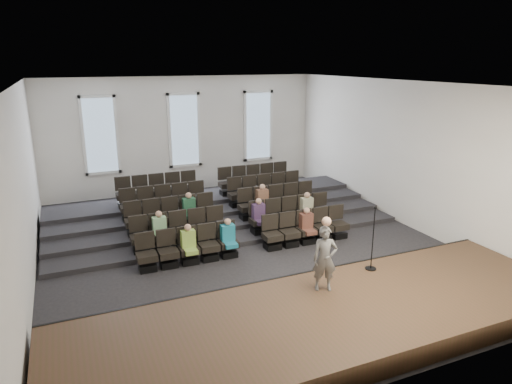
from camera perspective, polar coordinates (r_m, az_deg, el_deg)
ground at (r=14.56m, az=-1.55°, el=-6.68°), size 14.00×14.00×0.00m
ceiling at (r=13.43m, az=-1.72°, el=13.42°), size 12.00×14.00×0.02m
wall_back at (r=20.36m, az=-8.97°, el=7.09°), size 12.00×0.04×5.00m
wall_front at (r=8.00m, az=17.36°, el=-7.93°), size 12.00×0.04×5.00m
wall_left at (r=12.93m, az=-27.30°, el=0.19°), size 0.04×14.00×5.00m
wall_right at (r=16.89m, az=17.79°, el=4.65°), size 0.04×14.00×5.00m
stage at (r=10.39m, az=9.25°, el=-15.45°), size 11.80×3.60×0.50m
stage_lip at (r=11.72m, az=4.57°, el=-11.38°), size 11.80×0.06×0.52m
risers at (r=17.29m, az=-5.44°, el=-2.28°), size 11.80×4.80×0.60m
seating_rows at (r=15.67m, az=-3.65°, el=-2.35°), size 6.80×4.70×1.67m
windows at (r=20.26m, az=-8.94°, el=7.63°), size 8.44×0.10×3.24m
audience at (r=14.55m, az=-2.05°, el=-3.28°), size 5.45×2.64×1.10m
speaker at (r=10.69m, az=8.59°, el=-8.25°), size 0.66×0.55×1.55m
mic_stand at (r=12.03m, az=14.30°, el=-7.12°), size 0.28×0.28×1.70m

